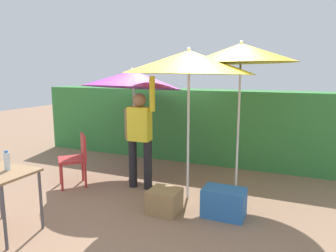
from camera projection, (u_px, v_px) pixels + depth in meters
ground_plane at (160, 199)px, 4.85m from camera, size 24.00×24.00×0.00m
hedge_row at (205, 126)px, 6.84m from camera, size 8.00×0.70×1.57m
umbrella_rainbow at (189, 62)px, 4.55m from camera, size 1.95×1.95×2.30m
umbrella_orange at (133, 79)px, 5.80m from camera, size 1.86×1.88×2.06m
umbrella_yellow at (241, 53)px, 4.90m from camera, size 1.75×1.75×2.43m
person_vendor at (140, 134)px, 5.16m from camera, size 0.55×0.23×1.88m
chair_plastic at (76, 157)px, 5.35m from camera, size 0.62×0.62×0.89m
cooler_box at (224, 203)px, 4.23m from camera, size 0.56×0.37×0.39m
crate_cardboard at (165, 201)px, 4.35m from camera, size 0.42×0.39×0.33m
folding_table at (0, 179)px, 3.72m from camera, size 0.80×0.60×0.78m
bottle_water at (7, 161)px, 3.72m from camera, size 0.07×0.07×0.24m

